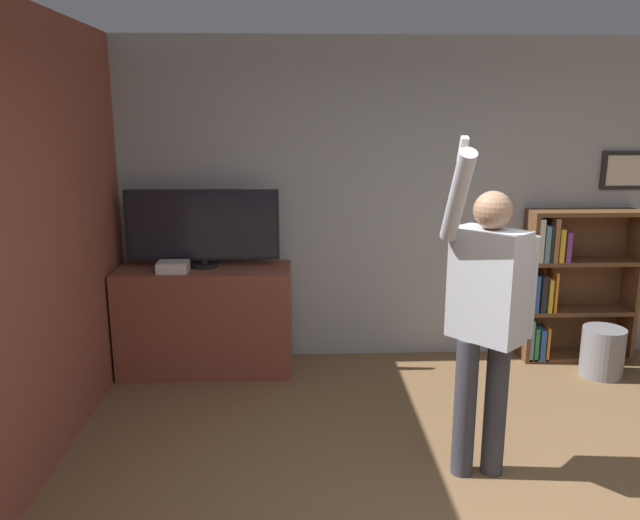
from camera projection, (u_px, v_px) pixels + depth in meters
wall_back at (414, 202)px, 5.29m from camera, size 6.92×0.09×2.70m
wall_side_brick at (53, 237)px, 3.83m from camera, size 0.06×4.36×2.70m
tv_ledge at (206, 320)px, 5.12m from camera, size 1.39×0.52×0.87m
television at (203, 227)px, 4.99m from camera, size 1.22×0.22×0.63m
game_console at (173, 267)px, 4.89m from camera, size 0.24×0.18×0.09m
bookshelf at (567, 284)px, 5.32m from camera, size 0.94×0.28×1.30m
person at (487, 310)px, 3.48m from camera, size 0.54×0.54×1.98m
waste_bin at (602, 352)px, 5.05m from camera, size 0.34×0.34×0.40m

